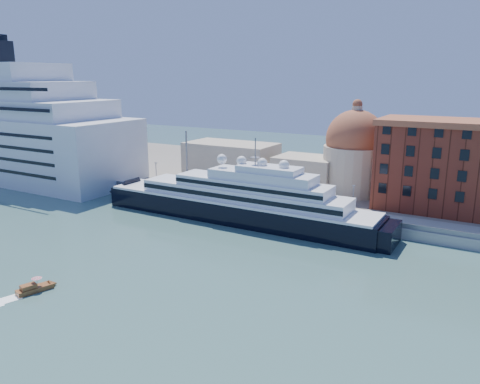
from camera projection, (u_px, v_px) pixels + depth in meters
The scene contains 10 objects.
ground at pixel (173, 246), 101.23m from camera, with size 400.00×400.00×0.00m, color #345A54.
quay at pixel (249, 204), 129.55m from camera, with size 180.00×10.00×2.50m, color gray.
land at pixel (305, 178), 164.11m from camera, with size 260.00×72.00×2.00m, color slate.
quay_fence at pixel (240, 201), 125.31m from camera, with size 180.00×0.10×1.20m, color slate.
superyacht at pixel (227, 202), 119.62m from camera, with size 83.89×11.63×25.07m.
service_barge at pixel (66, 192), 144.49m from camera, with size 11.68×3.95×2.62m.
water_taxi at pixel (34, 288), 79.57m from camera, with size 3.58×6.21×2.80m.
warehouse at pixel (466, 167), 116.54m from camera, with size 43.00×19.00×23.25m.
church at pixel (304, 159), 144.09m from camera, with size 66.00×18.00×25.50m.
lamp_posts at pixel (207, 170), 132.14m from camera, with size 120.80×2.40×18.00m.
Camera 1 is at (60.15, -75.50, 35.77)m, focal length 35.00 mm.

